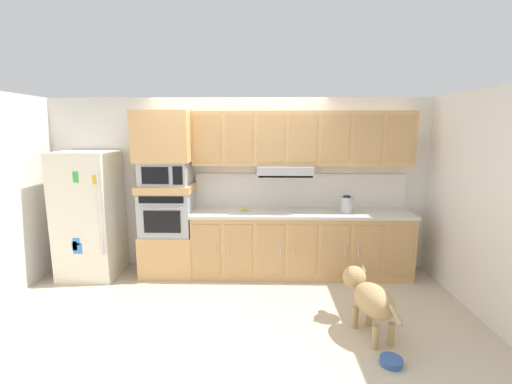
% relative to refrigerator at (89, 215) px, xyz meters
% --- Properties ---
extents(ground_plane, '(9.60, 9.60, 0.00)m').
position_rel_refrigerator_xyz_m(ground_plane, '(2.08, -0.68, -0.88)').
color(ground_plane, beige).
extents(back_kitchen_wall, '(6.20, 0.12, 2.50)m').
position_rel_refrigerator_xyz_m(back_kitchen_wall, '(2.08, 0.43, 0.37)').
color(back_kitchen_wall, silver).
rests_on(back_kitchen_wall, ground).
extents(side_panel_left, '(0.12, 7.10, 2.50)m').
position_rel_refrigerator_xyz_m(side_panel_left, '(-0.72, -0.68, 0.37)').
color(side_panel_left, silver).
rests_on(side_panel_left, ground).
extents(side_panel_right, '(0.12, 7.10, 2.50)m').
position_rel_refrigerator_xyz_m(side_panel_right, '(4.88, -0.68, 0.37)').
color(side_panel_right, white).
rests_on(side_panel_right, ground).
extents(refrigerator, '(0.76, 0.73, 1.76)m').
position_rel_refrigerator_xyz_m(refrigerator, '(0.00, 0.00, 0.00)').
color(refrigerator, silver).
rests_on(refrigerator, ground).
extents(oven_base_cabinet, '(0.74, 0.62, 0.60)m').
position_rel_refrigerator_xyz_m(oven_base_cabinet, '(1.09, 0.07, -0.58)').
color(oven_base_cabinet, tan).
rests_on(oven_base_cabinet, ground).
extents(built_in_oven, '(0.70, 0.62, 0.60)m').
position_rel_refrigerator_xyz_m(built_in_oven, '(1.09, 0.07, 0.02)').
color(built_in_oven, '#A8AAAF').
rests_on(built_in_oven, oven_base_cabinet).
extents(appliance_mid_shelf, '(0.74, 0.62, 0.10)m').
position_rel_refrigerator_xyz_m(appliance_mid_shelf, '(1.09, 0.07, 0.37)').
color(appliance_mid_shelf, tan).
rests_on(appliance_mid_shelf, built_in_oven).
extents(microwave, '(0.64, 0.54, 0.32)m').
position_rel_refrigerator_xyz_m(microwave, '(1.09, 0.07, 0.58)').
color(microwave, '#A8AAAF').
rests_on(microwave, appliance_mid_shelf).
extents(appliance_upper_cabinet, '(0.74, 0.62, 0.68)m').
position_rel_refrigerator_xyz_m(appliance_upper_cabinet, '(1.09, 0.07, 1.08)').
color(appliance_upper_cabinet, tan).
rests_on(appliance_upper_cabinet, microwave).
extents(lower_cabinet_run, '(3.02, 0.63, 0.88)m').
position_rel_refrigerator_xyz_m(lower_cabinet_run, '(2.97, 0.07, -0.44)').
color(lower_cabinet_run, tan).
rests_on(lower_cabinet_run, ground).
extents(countertop_slab, '(3.06, 0.64, 0.04)m').
position_rel_refrigerator_xyz_m(countertop_slab, '(2.97, 0.07, 0.02)').
color(countertop_slab, beige).
rests_on(countertop_slab, lower_cabinet_run).
extents(backsplash_panel, '(3.06, 0.02, 0.50)m').
position_rel_refrigerator_xyz_m(backsplash_panel, '(2.97, 0.36, 0.29)').
color(backsplash_panel, silver).
rests_on(backsplash_panel, countertop_slab).
extents(upper_cabinet_with_hood, '(3.02, 0.48, 0.88)m').
position_rel_refrigerator_xyz_m(upper_cabinet_with_hood, '(2.96, 0.19, 1.02)').
color(upper_cabinet_with_hood, tan).
rests_on(upper_cabinet_with_hood, backsplash_panel).
extents(screwdriver, '(0.16, 0.17, 0.03)m').
position_rel_refrigerator_xyz_m(screwdriver, '(2.17, 0.10, 0.05)').
color(screwdriver, yellow).
rests_on(screwdriver, countertop_slab).
extents(electric_kettle, '(0.17, 0.17, 0.24)m').
position_rel_refrigerator_xyz_m(electric_kettle, '(3.58, 0.02, 0.15)').
color(electric_kettle, '#A8AAAF').
rests_on(electric_kettle, countertop_slab).
extents(dog, '(0.45, 0.98, 0.62)m').
position_rel_refrigerator_xyz_m(dog, '(3.51, -1.39, -0.49)').
color(dog, tan).
rests_on(dog, ground).
extents(dog_food_bowl, '(0.20, 0.20, 0.06)m').
position_rel_refrigerator_xyz_m(dog_food_bowl, '(3.58, -1.92, -0.85)').
color(dog_food_bowl, '#3359A5').
rests_on(dog_food_bowl, ground).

